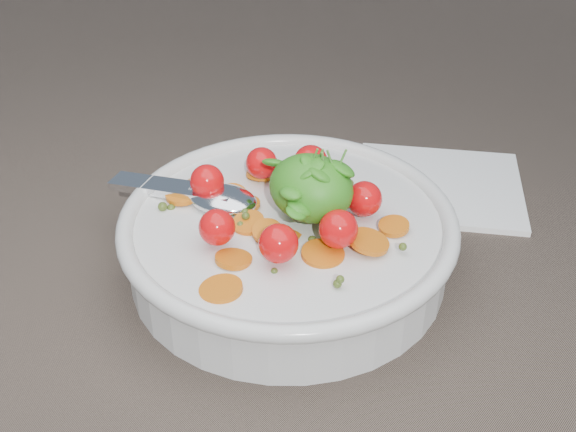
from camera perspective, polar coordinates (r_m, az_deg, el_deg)
The scene contains 3 objects.
ground at distance 0.67m, azimuth 3.10°, elevation -3.88°, with size 6.00×6.00×0.00m, color brown.
bowl at distance 0.64m, azimuth -0.00°, elevation -1.72°, with size 0.32×0.30×0.13m.
napkin at distance 0.79m, azimuth 11.84°, elevation 2.35°, with size 0.17×0.15×0.01m, color white.
Camera 1 is at (0.30, -0.42, 0.42)m, focal length 45.00 mm.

